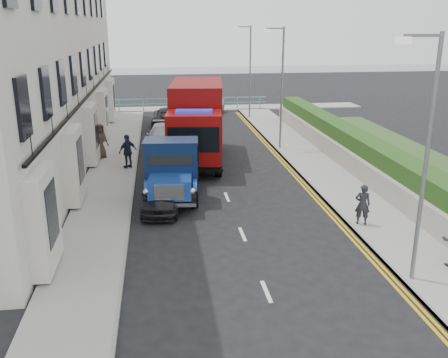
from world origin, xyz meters
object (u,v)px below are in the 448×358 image
(lamp_far, at_px, (249,67))
(pedestrian_east_near, at_px, (363,204))
(bedford_lorry, at_px, (172,173))
(red_lorry, at_px, (197,120))
(lamp_mid, at_px, (280,81))
(lamp_near, at_px, (423,148))
(parked_car_front, at_px, (162,195))

(lamp_far, distance_m, pedestrian_east_near, 22.13)
(lamp_far, relative_size, pedestrian_east_near, 4.60)
(lamp_far, height_order, bedford_lorry, lamp_far)
(red_lorry, height_order, pedestrian_east_near, red_lorry)
(bedford_lorry, bearing_deg, red_lorry, 81.17)
(bedford_lorry, bearing_deg, lamp_far, 75.13)
(lamp_mid, height_order, pedestrian_east_near, lamp_mid)
(lamp_mid, xyz_separation_m, red_lorry, (-4.93, -1.63, -1.80))
(lamp_near, xyz_separation_m, lamp_mid, (0.00, 16.00, 0.00))
(red_lorry, distance_m, parked_car_front, 7.92)
(red_lorry, bearing_deg, parked_car_front, -98.61)
(lamp_mid, distance_m, parked_car_front, 11.97)
(red_lorry, bearing_deg, lamp_far, 73.68)
(parked_car_front, bearing_deg, lamp_mid, 58.65)
(lamp_far, xyz_separation_m, pedestrian_east_near, (0.27, -21.90, -3.12))
(lamp_near, xyz_separation_m, parked_car_front, (-6.98, 6.89, -3.39))
(lamp_far, xyz_separation_m, red_lorry, (-4.93, -11.63, -1.80))
(lamp_near, bearing_deg, bedford_lorry, 129.15)
(red_lorry, xyz_separation_m, pedestrian_east_near, (5.20, -10.27, -1.31))
(lamp_near, xyz_separation_m, lamp_far, (0.00, 26.00, 0.00))
(lamp_near, xyz_separation_m, pedestrian_east_near, (0.27, 4.10, -3.12))
(lamp_near, height_order, parked_car_front, lamp_near)
(lamp_near, bearing_deg, lamp_far, 90.00)
(lamp_near, distance_m, red_lorry, 15.30)
(lamp_far, distance_m, parked_car_front, 20.63)
(red_lorry, relative_size, pedestrian_east_near, 5.34)
(lamp_far, xyz_separation_m, bedford_lorry, (-6.50, -18.01, -2.80))
(lamp_near, relative_size, bedford_lorry, 1.23)
(lamp_near, distance_m, pedestrian_east_near, 5.15)
(pedestrian_east_near, bearing_deg, bedford_lorry, -13.90)
(lamp_near, distance_m, lamp_mid, 16.00)
(red_lorry, bearing_deg, lamp_near, -64.38)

